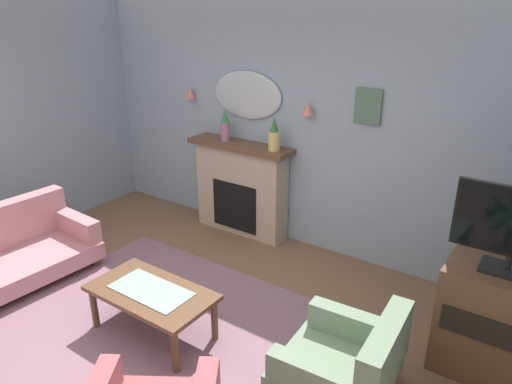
{
  "coord_description": "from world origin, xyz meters",
  "views": [
    {
      "loc": [
        2.55,
        -2.13,
        2.7
      ],
      "look_at": [
        0.22,
        1.22,
        1.08
      ],
      "focal_mm": 33.15,
      "sensor_mm": 36.0,
      "label": 1
    }
  ],
  "objects_px": {
    "wall_sconce_left": "(190,93)",
    "armchair_beside_couch": "(348,362)",
    "wall_mirror": "(247,95)",
    "mantel_vase_right": "(225,126)",
    "mantel_vase_left": "(274,136)",
    "tv_cabinet": "(495,322)",
    "wall_sconce_right": "(308,109)",
    "framed_picture": "(368,106)",
    "fireplace": "(241,189)",
    "coffee_table": "(152,296)",
    "floral_couch": "(2,255)"
  },
  "relations": [
    {
      "from": "wall_sconce_left",
      "to": "framed_picture",
      "type": "xyz_separation_m",
      "value": [
        2.35,
        0.06,
        0.09
      ]
    },
    {
      "from": "armchair_beside_couch",
      "to": "tv_cabinet",
      "type": "distance_m",
      "value": 1.2
    },
    {
      "from": "wall_mirror",
      "to": "tv_cabinet",
      "type": "distance_m",
      "value": 3.48
    },
    {
      "from": "framed_picture",
      "to": "armchair_beside_couch",
      "type": "xyz_separation_m",
      "value": [
        0.78,
        -1.93,
        -1.44
      ]
    },
    {
      "from": "wall_sconce_left",
      "to": "floral_couch",
      "type": "relative_size",
      "value": 0.08
    },
    {
      "from": "tv_cabinet",
      "to": "wall_sconce_left",
      "type": "bearing_deg",
      "value": 165.95
    },
    {
      "from": "mantel_vase_right",
      "to": "armchair_beside_couch",
      "type": "distance_m",
      "value": 3.21
    },
    {
      "from": "wall_sconce_left",
      "to": "armchair_beside_couch",
      "type": "xyz_separation_m",
      "value": [
        3.13,
        -1.87,
        -1.35
      ]
    },
    {
      "from": "framed_picture",
      "to": "coffee_table",
      "type": "distance_m",
      "value": 2.77
    },
    {
      "from": "armchair_beside_couch",
      "to": "mantel_vase_left",
      "type": "bearing_deg",
      "value": 135.45
    },
    {
      "from": "fireplace",
      "to": "framed_picture",
      "type": "relative_size",
      "value": 3.78
    },
    {
      "from": "wall_mirror",
      "to": "mantel_vase_right",
      "type": "bearing_deg",
      "value": -139.64
    },
    {
      "from": "mantel_vase_right",
      "to": "framed_picture",
      "type": "distance_m",
      "value": 1.76
    },
    {
      "from": "coffee_table",
      "to": "mantel_vase_left",
      "type": "bearing_deg",
      "value": 92.49
    },
    {
      "from": "framed_picture",
      "to": "wall_sconce_right",
      "type": "bearing_deg",
      "value": -174.73
    },
    {
      "from": "mantel_vase_right",
      "to": "tv_cabinet",
      "type": "distance_m",
      "value": 3.5
    },
    {
      "from": "wall_sconce_left",
      "to": "floral_couch",
      "type": "bearing_deg",
      "value": -99.98
    },
    {
      "from": "coffee_table",
      "to": "tv_cabinet",
      "type": "height_order",
      "value": "tv_cabinet"
    },
    {
      "from": "wall_mirror",
      "to": "armchair_beside_couch",
      "type": "distance_m",
      "value": 3.29
    },
    {
      "from": "wall_sconce_right",
      "to": "framed_picture",
      "type": "bearing_deg",
      "value": 5.27
    },
    {
      "from": "mantel_vase_right",
      "to": "tv_cabinet",
      "type": "xyz_separation_m",
      "value": [
        3.27,
        -0.86,
        -0.89
      ]
    },
    {
      "from": "wall_sconce_left",
      "to": "tv_cabinet",
      "type": "bearing_deg",
      "value": -14.05
    },
    {
      "from": "mantel_vase_right",
      "to": "tv_cabinet",
      "type": "height_order",
      "value": "mantel_vase_right"
    },
    {
      "from": "framed_picture",
      "to": "armchair_beside_couch",
      "type": "bearing_deg",
      "value": -68.05
    },
    {
      "from": "fireplace",
      "to": "wall_sconce_right",
      "type": "xyz_separation_m",
      "value": [
        0.85,
        0.09,
        1.09
      ]
    },
    {
      "from": "fireplace",
      "to": "armchair_beside_couch",
      "type": "bearing_deg",
      "value": -37.98
    },
    {
      "from": "fireplace",
      "to": "wall_sconce_left",
      "type": "bearing_deg",
      "value": 173.84
    },
    {
      "from": "wall_mirror",
      "to": "framed_picture",
      "type": "xyz_separation_m",
      "value": [
        1.5,
        0.01,
        0.04
      ]
    },
    {
      "from": "wall_mirror",
      "to": "floral_couch",
      "type": "relative_size",
      "value": 0.55
    },
    {
      "from": "wall_sconce_right",
      "to": "tv_cabinet",
      "type": "distance_m",
      "value": 2.72
    },
    {
      "from": "mantel_vase_right",
      "to": "mantel_vase_left",
      "type": "xyz_separation_m",
      "value": [
        0.7,
        0.0,
        -0.02
      ]
    },
    {
      "from": "mantel_vase_left",
      "to": "framed_picture",
      "type": "xyz_separation_m",
      "value": [
        1.0,
        0.18,
        0.43
      ]
    },
    {
      "from": "mantel_vase_right",
      "to": "wall_sconce_right",
      "type": "height_order",
      "value": "wall_sconce_right"
    },
    {
      "from": "fireplace",
      "to": "armchair_beside_couch",
      "type": "xyz_separation_m",
      "value": [
        2.28,
        -1.78,
        -0.27
      ]
    },
    {
      "from": "mantel_vase_left",
      "to": "framed_picture",
      "type": "distance_m",
      "value": 1.1
    },
    {
      "from": "wall_sconce_left",
      "to": "armchair_beside_couch",
      "type": "relative_size",
      "value": 0.16
    },
    {
      "from": "mantel_vase_left",
      "to": "wall_sconce_left",
      "type": "height_order",
      "value": "wall_sconce_left"
    },
    {
      "from": "wall_sconce_right",
      "to": "framed_picture",
      "type": "relative_size",
      "value": 0.39
    },
    {
      "from": "mantel_vase_right",
      "to": "wall_sconce_right",
      "type": "distance_m",
      "value": 1.1
    },
    {
      "from": "wall_mirror",
      "to": "framed_picture",
      "type": "height_order",
      "value": "wall_mirror"
    },
    {
      "from": "wall_mirror",
      "to": "coffee_table",
      "type": "height_order",
      "value": "wall_mirror"
    },
    {
      "from": "mantel_vase_right",
      "to": "mantel_vase_left",
      "type": "relative_size",
      "value": 1.03
    },
    {
      "from": "mantel_vase_right",
      "to": "wall_sconce_left",
      "type": "distance_m",
      "value": 0.73
    },
    {
      "from": "wall_sconce_right",
      "to": "armchair_beside_couch",
      "type": "xyz_separation_m",
      "value": [
        1.43,
        -1.87,
        -1.35
      ]
    },
    {
      "from": "mantel_vase_left",
      "to": "wall_sconce_right",
      "type": "bearing_deg",
      "value": 18.92
    },
    {
      "from": "wall_sconce_right",
      "to": "tv_cabinet",
      "type": "xyz_separation_m",
      "value": [
        2.22,
        -0.98,
        -1.21
      ]
    },
    {
      "from": "coffee_table",
      "to": "wall_sconce_right",
      "type": "bearing_deg",
      "value": 83.15
    },
    {
      "from": "fireplace",
      "to": "wall_sconce_left",
      "type": "relative_size",
      "value": 9.71
    },
    {
      "from": "mantel_vase_left",
      "to": "armchair_beside_couch",
      "type": "bearing_deg",
      "value": -44.55
    },
    {
      "from": "wall_sconce_right",
      "to": "mantel_vase_right",
      "type": "bearing_deg",
      "value": -173.48
    }
  ]
}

